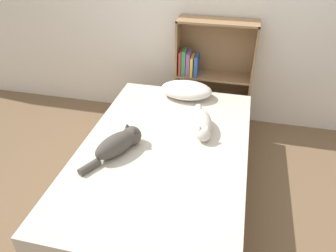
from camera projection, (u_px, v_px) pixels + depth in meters
name	position (u px, v px, depth m)	size (l,w,h in m)	color
ground_plane	(164.00, 194.00, 2.74)	(8.00, 8.00, 0.00)	brown
wall_back	(197.00, 1.00, 3.15)	(8.00, 0.06, 2.50)	white
bed	(164.00, 173.00, 2.61)	(1.29, 2.02, 0.49)	brown
pillow	(186.00, 90.00, 3.09)	(0.48, 0.31, 0.15)	white
cat_light	(202.00, 124.00, 2.62)	(0.24, 0.52, 0.14)	beige
cat_dark	(119.00, 143.00, 2.39)	(0.33, 0.51, 0.17)	#47423D
bookshelf	(211.00, 72.00, 3.38)	(0.77, 0.26, 1.13)	#8E6B47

